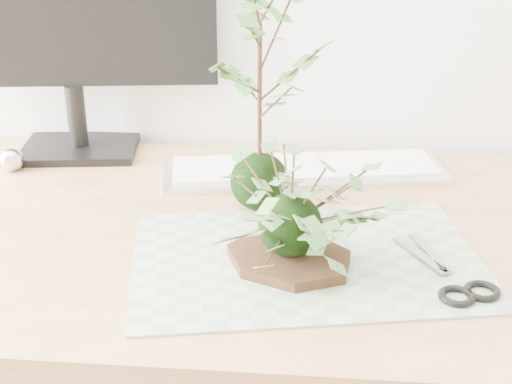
% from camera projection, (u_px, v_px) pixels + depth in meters
% --- Properties ---
extents(desk, '(1.60, 0.70, 0.74)m').
position_uv_depth(desk, '(292.00, 278.00, 1.13)').
color(desk, tan).
rests_on(desk, ground_plane).
extents(cutting_mat, '(0.54, 0.41, 0.00)m').
position_uv_depth(cutting_mat, '(307.00, 259.00, 1.00)').
color(cutting_mat, gray).
rests_on(cutting_mat, desk).
extents(stone_dish, '(0.24, 0.24, 0.01)m').
position_uv_depth(stone_dish, '(289.00, 258.00, 0.99)').
color(stone_dish, black).
rests_on(stone_dish, cutting_mat).
extents(ivy_kokedama, '(0.29, 0.29, 0.18)m').
position_uv_depth(ivy_kokedama, '(291.00, 198.00, 0.95)').
color(ivy_kokedama, black).
rests_on(ivy_kokedama, stone_dish).
extents(maple_kokedama, '(0.27, 0.27, 0.39)m').
position_uv_depth(maple_kokedama, '(260.00, 39.00, 1.05)').
color(maple_kokedama, black).
rests_on(maple_kokedama, desk).
extents(keyboard, '(0.52, 0.24, 0.02)m').
position_uv_depth(keyboard, '(304.00, 170.00, 1.29)').
color(keyboard, silver).
rests_on(keyboard, desk).
extents(monitor, '(0.54, 0.18, 0.48)m').
position_uv_depth(monitor, '(67.00, 7.00, 1.29)').
color(monitor, black).
rests_on(monitor, desk).
extents(foil_ball, '(0.04, 0.04, 0.04)m').
position_uv_depth(foil_ball, '(12.00, 159.00, 1.30)').
color(foil_ball, white).
rests_on(foil_ball, desk).
extents(scissors, '(0.10, 0.20, 0.01)m').
position_uv_depth(scissors, '(450.00, 284.00, 0.93)').
color(scissors, gray).
rests_on(scissors, cutting_mat).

